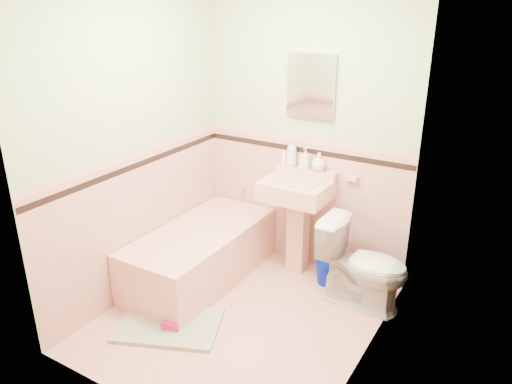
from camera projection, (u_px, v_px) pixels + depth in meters
The scene contains 31 objects.
floor at pixel (240, 317), 3.97m from camera, with size 2.20×2.20×0.00m, color #E3A494.
wall_back at pixel (305, 136), 4.38m from camera, with size 2.50×2.50×0.00m, color beige.
wall_front at pixel (126, 228), 2.63m from camera, with size 2.50×2.50×0.00m, color beige.
wall_left at pixel (134, 150), 3.98m from camera, with size 2.50×2.50×0.00m, color beige.
wall_right at pixel (375, 198), 3.03m from camera, with size 2.50×2.50×0.00m, color beige.
wainscot_back at pixel (302, 203), 4.61m from camera, with size 2.00×2.00×0.00m, color #E5AA9A.
wainscot_front at pixel (138, 328), 2.88m from camera, with size 2.00×2.00×0.00m, color #E5AA9A.
wainscot_left at pixel (142, 223), 4.22m from camera, with size 2.20×2.20×0.00m, color #E5AA9A.
wainscot_right at pixel (364, 288), 3.27m from camera, with size 2.20×2.20×0.00m, color #E5AA9A.
accent_back at pixel (304, 150), 4.42m from camera, with size 2.00×2.00×0.00m, color black.
accent_front at pixel (131, 249), 2.69m from camera, with size 2.00×2.00×0.00m, color black.
accent_left at pixel (137, 165), 4.02m from camera, with size 2.20×2.20×0.00m, color black.
accent_right at pixel (370, 217), 3.08m from camera, with size 2.20×2.20×0.00m, color black.
cap_back at pixel (304, 139), 4.38m from camera, with size 2.00×2.00×0.00m, color #E3988C.
cap_front at pixel (129, 232), 2.65m from camera, with size 2.00×2.00×0.00m, color #E3988C.
cap_left at pixel (136, 154), 3.99m from camera, with size 2.20×2.20×0.00m, color #E3988C.
cap_right at pixel (371, 202), 3.05m from camera, with size 2.20×2.20×0.00m, color #E3988C.
bathtub at pixel (201, 256), 4.45m from camera, with size 0.70×1.50×0.45m, color #DEA090.
tub_faucet at pixel (243, 189), 4.87m from camera, with size 0.04×0.04×0.12m, color silver.
sink at pixel (295, 228), 4.46m from camera, with size 0.58×0.48×0.91m, color #DEA090, non-canonical shape.
sink_faucet at pixel (304, 172), 4.39m from camera, with size 0.02×0.02×0.10m, color silver.
medicine_cabinet at pixel (311, 86), 4.17m from camera, with size 0.43×0.04×0.54m, color white.
soap_dish at pixel (351, 178), 4.24m from camera, with size 0.11×0.06×0.04m, color #DEA090.
soap_bottle_left at pixel (292, 152), 4.44m from camera, with size 0.10×0.10×0.25m, color #B2B2B2.
soap_bottle_mid at pixel (306, 158), 4.38m from camera, with size 0.09×0.09×0.19m, color #B2B2B2.
soap_bottle_right at pixel (319, 162), 4.33m from camera, with size 0.13×0.13×0.16m, color #B2B2B2.
tube at pixel (284, 158), 4.50m from camera, with size 0.04×0.04×0.12m, color white.
toilet at pixel (364, 265), 4.01m from camera, with size 0.41×0.72×0.74m, color white.
bucket at pixel (327, 272), 4.41m from camera, with size 0.21×0.21×0.21m, color #0011A5, non-canonical shape.
bath_mat at pixel (169, 325), 3.85m from camera, with size 0.78×0.52×0.03m, color gray.
shoe at pixel (171, 326), 3.77m from camera, with size 0.14×0.07×0.06m, color #BF1E59.
Camera 1 is at (1.82, -2.78, 2.40)m, focal length 34.60 mm.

